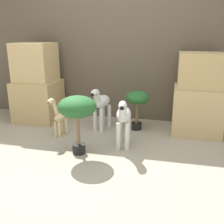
# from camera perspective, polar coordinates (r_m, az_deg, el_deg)

# --- Properties ---
(ground_plane) EXTENTS (14.00, 14.00, 0.00)m
(ground_plane) POSITION_cam_1_polar(r_m,az_deg,el_deg) (3.00, -5.58, -11.07)
(ground_plane) COLOR #9E937F
(wall_back) EXTENTS (6.40, 0.08, 2.20)m
(wall_back) POSITION_cam_1_polar(r_m,az_deg,el_deg) (4.32, 1.39, 12.97)
(wall_back) COLOR brown
(wall_back) RESTS_ON ground_plane
(rock_pillar_left) EXTENTS (0.67, 0.63, 1.25)m
(rock_pillar_left) POSITION_cam_1_polar(r_m,az_deg,el_deg) (4.42, -15.99, 5.57)
(rock_pillar_left) COLOR tan
(rock_pillar_left) RESTS_ON ground_plane
(rock_pillar_right) EXTENTS (0.67, 0.63, 1.14)m
(rock_pillar_right) POSITION_cam_1_polar(r_m,az_deg,el_deg) (3.90, 18.22, 3.30)
(rock_pillar_right) COLOR tan
(rock_pillar_right) RESTS_ON ground_plane
(zebra_right) EXTENTS (0.22, 0.48, 0.64)m
(zebra_right) POSITION_cam_1_polar(r_m,az_deg,el_deg) (3.26, 2.52, -1.12)
(zebra_right) COLOR silver
(zebra_right) RESTS_ON ground_plane
(zebra_left) EXTENTS (0.26, 0.48, 0.64)m
(zebra_left) POSITION_cam_1_polar(r_m,az_deg,el_deg) (3.87, -2.41, 1.83)
(zebra_left) COLOR silver
(zebra_left) RESTS_ON ground_plane
(giraffe_figurine) EXTENTS (0.16, 0.37, 0.58)m
(giraffe_figurine) POSITION_cam_1_polar(r_m,az_deg,el_deg) (3.69, -11.52, -1.00)
(giraffe_figurine) COLOR beige
(giraffe_figurine) RESTS_ON ground_plane
(potted_palm_front) EXTENTS (0.35, 0.35, 0.59)m
(potted_palm_front) POSITION_cam_1_polar(r_m,az_deg,el_deg) (3.85, 5.51, 2.50)
(potted_palm_front) COLOR black
(potted_palm_front) RESTS_ON ground_plane
(potted_palm_back) EXTENTS (0.45, 0.45, 0.71)m
(potted_palm_back) POSITION_cam_1_polar(r_m,az_deg,el_deg) (3.05, -7.57, 0.60)
(potted_palm_back) COLOR black
(potted_palm_back) RESTS_ON ground_plane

